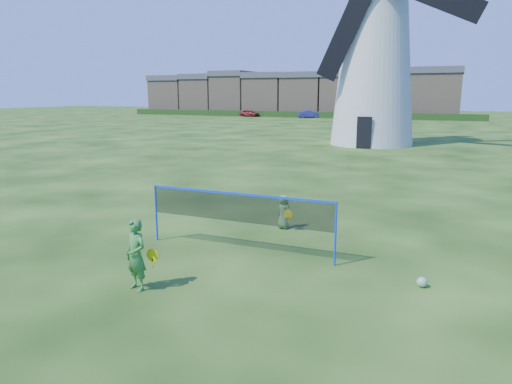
{
  "coord_description": "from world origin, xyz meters",
  "views": [
    {
      "loc": [
        4.83,
        -10.32,
        3.99
      ],
      "look_at": [
        0.2,
        0.5,
        1.5
      ],
      "focal_mm": 32.79,
      "sensor_mm": 36.0,
      "label": 1
    }
  ],
  "objects": [
    {
      "name": "ground",
      "position": [
        0.0,
        0.0,
        0.0
      ],
      "size": [
        220.0,
        220.0,
        0.0
      ],
      "primitive_type": "plane",
      "color": "black",
      "rests_on": "ground"
    },
    {
      "name": "windmill",
      "position": [
        -1.4,
        27.44,
        6.71
      ],
      "size": [
        14.93,
        6.38,
        19.77
      ],
      "color": "white",
      "rests_on": "ground"
    },
    {
      "name": "badminton_net",
      "position": [
        -0.07,
        0.01,
        1.14
      ],
      "size": [
        5.05,
        0.05,
        1.55
      ],
      "color": "blue",
      "rests_on": "ground"
    },
    {
      "name": "player_girl",
      "position": [
        -1.0,
        -2.94,
        0.75
      ],
      "size": [
        0.74,
        0.51,
        1.5
      ],
      "rotation": [
        0.0,
        0.0,
        -0.31
      ],
      "color": "#398535",
      "rests_on": "ground"
    },
    {
      "name": "player_boy",
      "position": [
        0.26,
        2.47,
        0.51
      ],
      "size": [
        0.65,
        0.49,
        1.02
      ],
      "rotation": [
        0.0,
        0.0,
        2.74
      ],
      "color": "#66A44F",
      "rests_on": "ground"
    },
    {
      "name": "play_ball",
      "position": [
        4.42,
        -0.5,
        0.11
      ],
      "size": [
        0.22,
        0.22,
        0.22
      ],
      "primitive_type": "sphere",
      "color": "green",
      "rests_on": "ground"
    },
    {
      "name": "terraced_houses",
      "position": [
        -23.19,
        72.0,
        3.92
      ],
      "size": [
        57.34,
        8.4,
        8.07
      ],
      "color": "tan",
      "rests_on": "ground"
    },
    {
      "name": "hedge",
      "position": [
        -22.0,
        66.0,
        0.5
      ],
      "size": [
        62.0,
        0.8,
        1.0
      ],
      "primitive_type": "cube",
      "color": "#193814",
      "rests_on": "ground"
    },
    {
      "name": "car_left",
      "position": [
        -28.69,
        65.02,
        0.6
      ],
      "size": [
        3.68,
        1.9,
        1.2
      ],
      "primitive_type": "imported",
      "rotation": [
        0.0,
        0.0,
        1.43
      ],
      "color": "maroon",
      "rests_on": "ground"
    },
    {
      "name": "car_right",
      "position": [
        -17.98,
        65.62,
        0.62
      ],
      "size": [
        3.98,
        2.59,
        1.24
      ],
      "primitive_type": "imported",
      "rotation": [
        0.0,
        0.0,
        1.94
      ],
      "color": "navy",
      "rests_on": "ground"
    }
  ]
}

